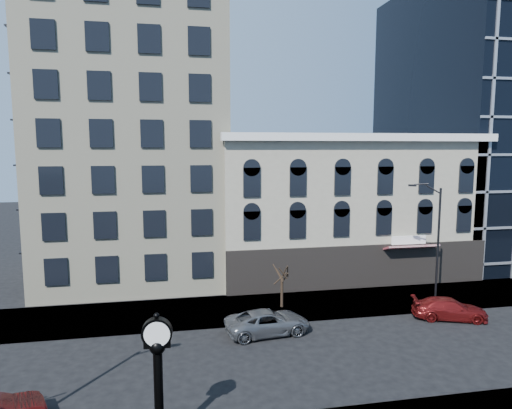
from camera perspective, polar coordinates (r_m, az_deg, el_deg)
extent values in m
plane|color=black|center=(25.58, -2.88, -19.35)|extent=(160.00, 160.00, 0.00)
cube|color=gray|center=(32.87, -4.87, -13.07)|extent=(160.00, 6.00, 0.12)
cube|color=beige|center=(42.46, -15.26, 17.21)|extent=(15.00, 15.00, 38.00)
cube|color=#A7A08A|center=(41.88, 10.41, -0.38)|extent=(22.00, 10.00, 12.00)
cube|color=white|center=(36.74, 13.59, 8.19)|extent=(22.60, 0.80, 0.60)
cube|color=black|center=(38.10, 13.03, -7.64)|extent=(22.00, 0.30, 3.60)
cube|color=maroon|center=(39.04, 18.83, -5.07)|extent=(4.50, 1.18, 0.55)
cube|color=black|center=(56.10, 28.30, 8.97)|extent=(20.00, 20.00, 28.00)
cylinder|color=black|center=(18.80, -12.08, -21.66)|extent=(0.35, 0.35, 3.15)
sphere|color=black|center=(18.05, -12.23, -16.97)|extent=(0.61, 0.61, 0.61)
cube|color=black|center=(18.01, -12.24, -16.66)|extent=(0.99, 0.31, 0.27)
cylinder|color=black|center=(17.84, -12.28, -15.38)|extent=(1.15, 0.43, 1.13)
cylinder|color=white|center=(17.67, -12.29, -15.61)|extent=(0.95, 0.09, 0.96)
cylinder|color=white|center=(18.01, -12.26, -15.16)|extent=(0.95, 0.09, 0.96)
sphere|color=black|center=(17.60, -12.33, -13.42)|extent=(0.22, 0.22, 0.22)
cylinder|color=black|center=(34.92, 21.77, -5.01)|extent=(0.16, 0.16, 8.47)
cylinder|color=black|center=(35.96, 21.47, -11.32)|extent=(0.35, 0.35, 0.39)
cube|color=black|center=(34.06, 19.00, 2.27)|extent=(0.58, 0.42, 0.14)
cylinder|color=#2E2217|center=(33.01, 3.25, -10.80)|extent=(0.20, 0.20, 2.24)
imported|color=#595B60|center=(28.96, 1.50, -14.49)|extent=(5.51, 3.05, 1.46)
imported|color=maroon|center=(33.81, 23.03, -11.91)|extent=(5.16, 3.36, 1.39)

